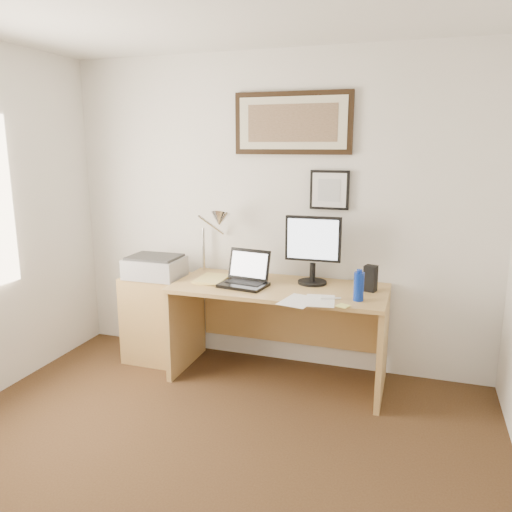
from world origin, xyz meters
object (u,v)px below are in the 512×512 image
at_px(side_cabinet, 158,318).
at_px(book, 199,278).
at_px(lcd_monitor, 313,247).
at_px(printer, 155,267).
at_px(laptop, 245,278).
at_px(water_bottle, 359,286).
at_px(desk, 281,313).

height_order(side_cabinet, book, book).
distance_m(book, lcd_monitor, 0.93).
distance_m(lcd_monitor, printer, 1.30).
distance_m(laptop, lcd_monitor, 0.56).
distance_m(water_bottle, laptop, 0.87).
relative_size(side_cabinet, lcd_monitor, 1.40).
height_order(book, printer, printer).
relative_size(water_bottle, printer, 0.45).
xyz_separation_m(water_bottle, book, (-1.26, 0.16, -0.09)).
bearing_deg(printer, side_cabinet, 115.64).
distance_m(laptop, printer, 0.80).
relative_size(side_cabinet, desk, 0.46).
xyz_separation_m(desk, lcd_monitor, (0.22, 0.06, 0.53)).
relative_size(book, lcd_monitor, 0.57).
distance_m(side_cabinet, printer, 0.46).
distance_m(side_cabinet, water_bottle, 1.76).
distance_m(water_bottle, printer, 1.67).
height_order(book, desk, book).
bearing_deg(book, side_cabinet, 172.45).
distance_m(water_bottle, desk, 0.74).
distance_m(desk, printer, 1.10).
height_order(laptop, lcd_monitor, lcd_monitor).
bearing_deg(book, printer, 177.54).
bearing_deg(water_bottle, book, 172.63).
height_order(side_cabinet, lcd_monitor, lcd_monitor).
bearing_deg(laptop, lcd_monitor, 21.69).
xyz_separation_m(desk, laptop, (-0.25, -0.13, 0.29)).
bearing_deg(desk, side_cabinet, -178.11).
bearing_deg(water_bottle, lcd_monitor, 140.87).
bearing_deg(printer, water_bottle, -6.19).
xyz_separation_m(side_cabinet, laptop, (0.82, -0.09, 0.44)).
height_order(laptop, printer, laptop).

